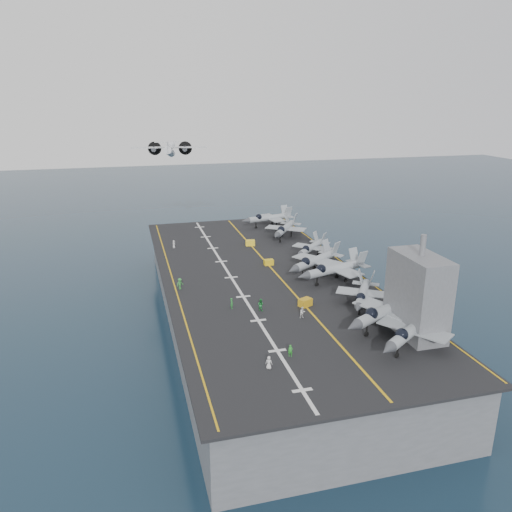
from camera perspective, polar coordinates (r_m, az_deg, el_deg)
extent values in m
plane|color=#142135|center=(101.39, 0.58, -7.69)|extent=(500.00, 500.00, 0.00)
cube|color=#56595E|center=(99.34, 0.59, -5.08)|extent=(36.00, 90.00, 10.00)
cube|color=black|center=(97.44, 0.60, -2.26)|extent=(38.00, 92.00, 0.40)
cube|color=gold|center=(98.16, 2.29, -1.99)|extent=(0.35, 90.00, 0.02)
cube|color=silver|center=(96.03, -2.85, -2.45)|extent=(0.50, 90.00, 0.02)
cube|color=gold|center=(94.54, -9.39, -3.01)|extent=(0.25, 90.00, 0.02)
cube|color=gold|center=(103.57, 10.52, -1.21)|extent=(0.25, 90.00, 0.02)
imported|color=silver|center=(64.90, 1.48, -12.09)|extent=(1.25, 1.07, 1.76)
imported|color=#268C33|center=(81.99, -2.79, -5.43)|extent=(0.78, 1.13, 1.82)
imported|color=#218738|center=(81.12, 0.53, -5.59)|extent=(1.44, 1.45, 2.04)
imported|color=green|center=(90.97, -8.69, -3.14)|extent=(1.47, 1.29, 2.05)
imported|color=silver|center=(115.82, -9.37, 1.35)|extent=(1.17, 1.29, 1.79)
imported|color=green|center=(67.86, 3.96, -10.75)|extent=(1.17, 0.97, 1.66)
imported|color=silver|center=(78.89, 5.33, -6.44)|extent=(1.24, 0.95, 1.86)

